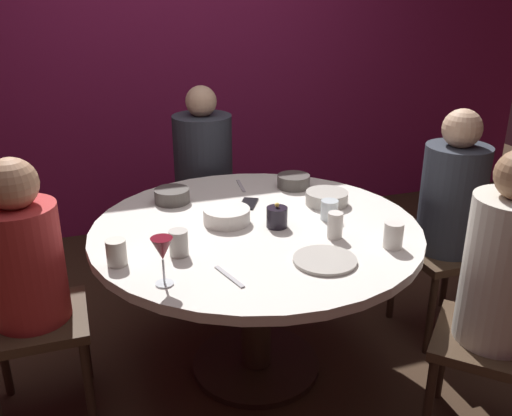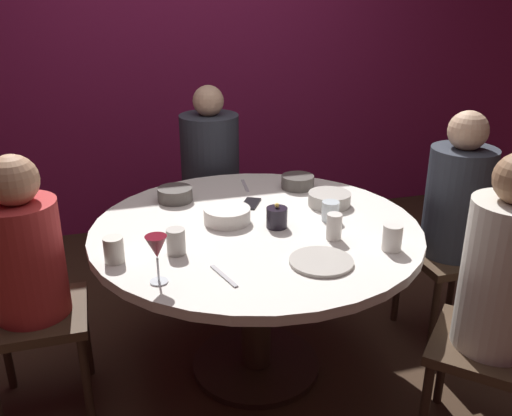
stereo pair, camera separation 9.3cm
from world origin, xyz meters
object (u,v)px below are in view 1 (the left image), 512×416
at_px(dinner_plate, 325,260).
at_px(seated_diner_front_right, 502,276).
at_px(seated_diner_back, 203,164).
at_px(cup_by_right_diner, 393,235).
at_px(dining_table, 256,255).
at_px(cup_near_candle, 335,225).
at_px(seated_diner_left, 26,266).
at_px(cup_center_front, 179,243).
at_px(wine_glass, 162,251).
at_px(bowl_salad_center, 327,198).
at_px(seated_diner_right, 452,201).
at_px(cup_far_edge, 116,253).
at_px(bowl_serving_large, 293,181).
at_px(bowl_small_white, 172,196).
at_px(candle_holder, 277,217).
at_px(bowl_sauce_side, 227,216).
at_px(cup_by_left_diner, 329,210).
at_px(cell_phone, 248,204).

bearing_deg(dinner_plate, seated_diner_front_right, -27.44).
height_order(seated_diner_back, cup_by_right_diner, seated_diner_back).
relative_size(dining_table, cup_near_candle, 12.92).
xyz_separation_m(seated_diner_left, seated_diner_back, (0.93, 0.95, 0.03)).
relative_size(cup_near_candle, cup_center_front, 1.07).
distance_m(dining_table, wine_glass, 0.65).
bearing_deg(cup_by_right_diner, bowl_salad_center, 95.00).
relative_size(seated_diner_right, cup_far_edge, 11.92).
height_order(bowl_serving_large, cup_by_right_diner, cup_by_right_diner).
xyz_separation_m(seated_diner_front_right, dinner_plate, (-0.56, 0.29, 0.01)).
xyz_separation_m(seated_diner_back, seated_diner_front_right, (0.69, -1.64, 0.00)).
bearing_deg(cup_near_candle, bowl_salad_center, 69.41).
xyz_separation_m(bowl_serving_large, bowl_small_white, (-0.62, -0.01, 0.00)).
relative_size(dining_table, candle_holder, 12.90).
relative_size(bowl_sauce_side, cup_center_front, 1.99).
relative_size(wine_glass, dinner_plate, 0.73).
bearing_deg(seated_diner_back, seated_diner_left, -44.40).
bearing_deg(seated_diner_right, cup_near_candle, 16.60).
bearing_deg(cup_by_left_diner, seated_diner_back, 108.29).
bearing_deg(seated_diner_back, candle_holder, 4.59).
xyz_separation_m(bowl_sauce_side, cup_near_candle, (0.37, -0.29, 0.02)).
relative_size(bowl_salad_center, cup_by_right_diner, 1.90).
height_order(dining_table, bowl_sauce_side, bowl_sauce_side).
bearing_deg(bowl_sauce_side, seated_diner_back, 82.85).
xyz_separation_m(cup_by_left_diner, cup_far_edge, (-0.93, -0.14, 0.01)).
distance_m(seated_diner_left, bowl_sauce_side, 0.82).
xyz_separation_m(cup_by_right_diner, cup_center_front, (-0.81, 0.20, -0.00)).
bearing_deg(candle_holder, seated_diner_left, 177.63).
xyz_separation_m(candle_holder, dinner_plate, (0.05, -0.36, -0.04)).
height_order(candle_holder, cup_far_edge, candle_holder).
xyz_separation_m(candle_holder, cup_near_candle, (0.18, -0.18, 0.01)).
height_order(seated_diner_right, seated_diner_front_right, seated_diner_front_right).
bearing_deg(cup_by_left_diner, cell_phone, 135.03).
relative_size(bowl_sauce_side, cup_by_right_diner, 1.95).
bearing_deg(seated_diner_right, bowl_serving_large, -30.60).
distance_m(cup_by_right_diner, cup_far_edge, 1.06).
bearing_deg(candle_holder, dinner_plate, -81.50).
xyz_separation_m(seated_diner_left, cell_phone, (0.97, 0.24, 0.04)).
distance_m(dinner_plate, cell_phone, 0.65).
relative_size(seated_diner_back, cup_center_front, 11.59).
bearing_deg(seated_diner_front_right, cell_phone, -10.26).
relative_size(bowl_serving_large, bowl_sauce_side, 0.81).
xyz_separation_m(seated_diner_right, bowl_salad_center, (-0.61, 0.13, 0.05)).
distance_m(candle_holder, cup_center_front, 0.47).
bearing_deg(cup_by_left_diner, seated_diner_right, 3.27).
bearing_deg(bowl_salad_center, dining_table, -161.93).
xyz_separation_m(bowl_salad_center, cup_near_candle, (-0.13, -0.35, 0.02)).
relative_size(dining_table, seated_diner_left, 1.25).
distance_m(dining_table, bowl_serving_large, 0.55).
height_order(wine_glass, bowl_sauce_side, wine_glass).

